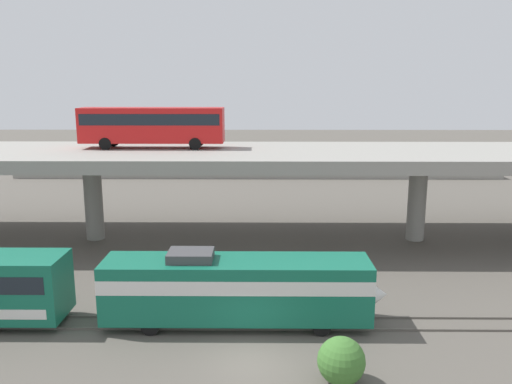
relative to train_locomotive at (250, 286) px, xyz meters
name	(u,v)px	position (x,y,z in m)	size (l,w,h in m)	color
ground_plane	(250,362)	(0.09, -4.00, -2.19)	(260.00, 260.00, 0.00)	#565149
rail_strip_near	(251,329)	(0.09, -0.74, -2.13)	(110.00, 0.12, 0.12)	#59544C
rail_strip_far	(252,317)	(0.09, 0.74, -2.13)	(110.00, 0.12, 0.12)	#59544C
train_locomotive	(250,286)	(0.00, 0.00, 0.00)	(15.32, 3.04, 4.18)	#14664C
highway_overpass	(255,158)	(0.09, 16.00, 4.74)	(96.00, 12.95, 7.61)	gray
transit_bus_on_overpass	(152,124)	(-8.57, 17.30, 7.48)	(12.00, 2.68, 3.40)	red
pier_parking_lot	(257,167)	(0.09, 51.00, -1.46)	(68.59, 12.84, 1.46)	gray
parked_car_0	(419,157)	(24.73, 51.77, 0.03)	(4.08, 1.88, 1.50)	black
parked_car_1	(167,157)	(-13.63, 51.21, 0.04)	(4.28, 1.95, 1.50)	black
parked_car_2	(140,155)	(-18.27, 53.27, 0.04)	(4.36, 2.00, 1.50)	#B7B7BC
parked_car_3	(451,157)	(29.19, 50.88, 0.03)	(4.04, 1.89, 1.50)	#0C4C26
harbor_water	(258,152)	(0.09, 74.00, -2.19)	(140.00, 36.00, 0.01)	navy
shrub_right	(341,361)	(4.11, -5.67, -1.14)	(2.11, 2.11, 2.11)	#3F742F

